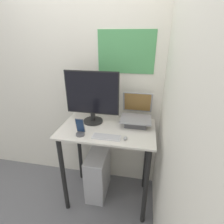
% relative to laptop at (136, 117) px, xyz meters
% --- Properties ---
extents(ground_plane, '(12.00, 12.00, 0.00)m').
position_rel_laptop_xyz_m(ground_plane, '(-0.28, -0.44, -1.03)').
color(ground_plane, slate).
extents(wall_back, '(6.00, 0.06, 2.60)m').
position_rel_laptop_xyz_m(wall_back, '(-0.28, 0.23, 0.27)').
color(wall_back, silver).
rests_on(wall_back, ground_plane).
extents(wall_side_right, '(0.05, 6.00, 2.60)m').
position_rel_laptop_xyz_m(wall_side_right, '(0.29, -0.44, 0.27)').
color(wall_side_right, silver).
rests_on(wall_side_right, ground_plane).
extents(desk, '(0.96, 0.59, 0.96)m').
position_rel_laptop_xyz_m(desk, '(-0.28, -0.14, -0.30)').
color(desk, beige).
rests_on(desk, ground_plane).
extents(laptop, '(0.31, 0.32, 0.31)m').
position_rel_laptop_xyz_m(laptop, '(0.00, 0.00, 0.00)').
color(laptop, '#4C4C51').
rests_on(laptop, desk).
extents(monitor, '(0.56, 0.21, 0.55)m').
position_rel_laptop_xyz_m(monitor, '(-0.46, -0.04, 0.20)').
color(monitor, black).
rests_on(monitor, desk).
extents(keyboard, '(0.26, 0.09, 0.02)m').
position_rel_laptop_xyz_m(keyboard, '(-0.24, -0.33, -0.07)').
color(keyboard, silver).
rests_on(keyboard, desk).
extents(mouse, '(0.03, 0.05, 0.02)m').
position_rel_laptop_xyz_m(mouse, '(-0.07, -0.32, -0.06)').
color(mouse, '#99999E').
rests_on(mouse, desk).
extents(cell_phone, '(0.08, 0.08, 0.17)m').
position_rel_laptop_xyz_m(cell_phone, '(-0.50, -0.32, -0.03)').
color(cell_phone, '#4C4C51').
rests_on(cell_phone, desk).
extents(computer_tower, '(0.22, 0.44, 0.57)m').
position_rel_laptop_xyz_m(computer_tower, '(-0.41, -0.09, -0.75)').
color(computer_tower, silver).
rests_on(computer_tower, ground_plane).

